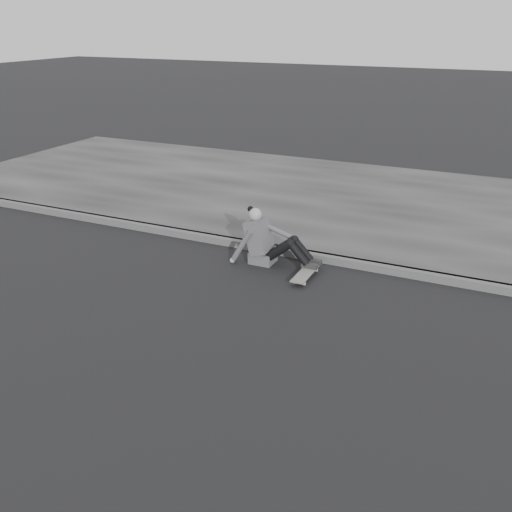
% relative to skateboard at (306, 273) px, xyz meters
% --- Properties ---
extents(ground, '(80.00, 80.00, 0.00)m').
position_rel_skateboard_xyz_m(ground, '(2.68, -1.91, -0.07)').
color(ground, black).
rests_on(ground, ground).
extents(curb, '(24.00, 0.16, 0.12)m').
position_rel_skateboard_xyz_m(curb, '(2.68, 0.67, -0.01)').
color(curb, '#4E4E4E').
rests_on(curb, ground).
extents(skateboard, '(0.20, 0.78, 0.09)m').
position_rel_skateboard_xyz_m(skateboard, '(0.00, 0.00, 0.00)').
color(skateboard, '#A2A29D').
rests_on(skateboard, ground).
extents(seated_woman, '(1.38, 0.46, 0.88)m').
position_rel_skateboard_xyz_m(seated_woman, '(-0.73, 0.25, 0.29)').
color(seated_woman, '#4C4C4F').
rests_on(seated_woman, ground).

